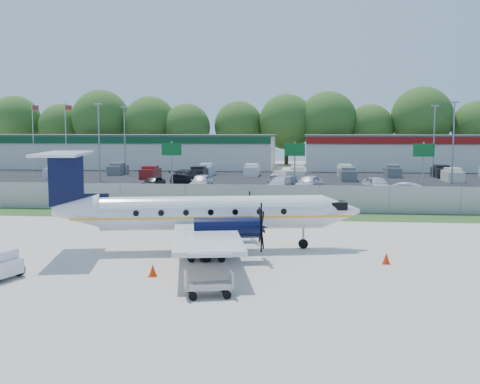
# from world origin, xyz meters

# --- Properties ---
(ground) EXTENTS (170.00, 170.00, 0.00)m
(ground) POSITION_xyz_m (0.00, 0.00, 0.00)
(ground) COLOR beige
(ground) RESTS_ON ground
(grass_verge) EXTENTS (170.00, 4.00, 0.02)m
(grass_verge) POSITION_xyz_m (0.00, 12.00, 0.01)
(grass_verge) COLOR #2D561E
(grass_verge) RESTS_ON ground
(access_road) EXTENTS (170.00, 8.00, 0.02)m
(access_road) POSITION_xyz_m (0.00, 19.00, 0.01)
(access_road) COLOR black
(access_road) RESTS_ON ground
(parking_lot) EXTENTS (170.00, 32.00, 0.02)m
(parking_lot) POSITION_xyz_m (0.00, 40.00, 0.01)
(parking_lot) COLOR black
(parking_lot) RESTS_ON ground
(perimeter_fence) EXTENTS (120.00, 0.06, 1.99)m
(perimeter_fence) POSITION_xyz_m (0.00, 14.00, 1.00)
(perimeter_fence) COLOR gray
(perimeter_fence) RESTS_ON ground
(building_west) EXTENTS (46.40, 12.40, 5.24)m
(building_west) POSITION_xyz_m (-24.00, 61.98, 2.63)
(building_west) COLOR silver
(building_west) RESTS_ON ground
(building_east) EXTENTS (44.40, 12.40, 5.24)m
(building_east) POSITION_xyz_m (26.00, 61.98, 2.63)
(building_east) COLOR silver
(building_east) RESTS_ON ground
(sign_left) EXTENTS (1.80, 0.26, 5.00)m
(sign_left) POSITION_xyz_m (-8.00, 22.91, 3.61)
(sign_left) COLOR gray
(sign_left) RESTS_ON ground
(sign_mid) EXTENTS (1.80, 0.26, 5.00)m
(sign_mid) POSITION_xyz_m (3.00, 22.91, 3.61)
(sign_mid) COLOR gray
(sign_mid) RESTS_ON ground
(sign_right) EXTENTS (1.80, 0.26, 5.00)m
(sign_right) POSITION_xyz_m (14.00, 22.91, 3.61)
(sign_right) COLOR gray
(sign_right) RESTS_ON ground
(flagpole_west) EXTENTS (1.06, 0.12, 10.00)m
(flagpole_west) POSITION_xyz_m (-35.92, 55.00, 5.64)
(flagpole_west) COLOR silver
(flagpole_west) RESTS_ON ground
(flagpole_east) EXTENTS (1.06, 0.12, 10.00)m
(flagpole_east) POSITION_xyz_m (-30.92, 55.00, 5.64)
(flagpole_east) COLOR silver
(flagpole_east) RESTS_ON ground
(light_pole_nw) EXTENTS (0.90, 0.35, 9.09)m
(light_pole_nw) POSITION_xyz_m (-20.00, 38.00, 5.23)
(light_pole_nw) COLOR gray
(light_pole_nw) RESTS_ON ground
(light_pole_ne) EXTENTS (0.90, 0.35, 9.09)m
(light_pole_ne) POSITION_xyz_m (20.00, 38.00, 5.23)
(light_pole_ne) COLOR gray
(light_pole_ne) RESTS_ON ground
(light_pole_sw) EXTENTS (0.90, 0.35, 9.09)m
(light_pole_sw) POSITION_xyz_m (-20.00, 48.00, 5.23)
(light_pole_sw) COLOR gray
(light_pole_sw) RESTS_ON ground
(light_pole_se) EXTENTS (0.90, 0.35, 9.09)m
(light_pole_se) POSITION_xyz_m (20.00, 48.00, 5.23)
(light_pole_se) COLOR gray
(light_pole_se) RESTS_ON ground
(tree_line) EXTENTS (112.00, 6.00, 14.00)m
(tree_line) POSITION_xyz_m (0.00, 74.00, 0.00)
(tree_line) COLOR #2F5719
(tree_line) RESTS_ON ground
(aircraft) EXTENTS (16.26, 15.94, 4.96)m
(aircraft) POSITION_xyz_m (-1.03, -0.49, 1.92)
(aircraft) COLOR silver
(aircraft) RESTS_ON ground
(baggage_cart_near) EXTENTS (1.97, 1.48, 0.92)m
(baggage_cart_near) POSITION_xyz_m (0.44, -8.76, 0.43)
(baggage_cart_near) COLOR gray
(baggage_cart_near) RESTS_ON ground
(baggage_cart_far) EXTENTS (2.09, 1.38, 1.04)m
(baggage_cart_far) POSITION_xyz_m (-0.60, -2.68, 0.48)
(baggage_cart_far) COLOR gray
(baggage_cart_far) RESTS_ON ground
(cone_nose) EXTENTS (0.37, 0.37, 0.52)m
(cone_nose) POSITION_xyz_m (7.63, -2.64, 0.25)
(cone_nose) COLOR red
(cone_nose) RESTS_ON ground
(cone_port_wing) EXTENTS (0.36, 0.36, 0.52)m
(cone_port_wing) POSITION_xyz_m (-2.34, -6.06, 0.24)
(cone_port_wing) COLOR red
(cone_port_wing) RESTS_ON ground
(cone_starboard_wing) EXTENTS (0.36, 0.36, 0.51)m
(cone_starboard_wing) POSITION_xyz_m (4.94, 13.41, 0.24)
(cone_starboard_wing) COLOR red
(cone_starboard_wing) RESTS_ON ground
(road_car_west) EXTENTS (4.49, 1.75, 1.46)m
(road_car_west) POSITION_xyz_m (-16.46, 17.40, 0.00)
(road_car_west) COLOR beige
(road_car_west) RESTS_ON ground
(road_car_mid) EXTENTS (5.20, 3.00, 1.62)m
(road_car_mid) POSITION_xyz_m (11.83, 21.28, 0.00)
(road_car_mid) COLOR silver
(road_car_mid) RESTS_ON ground
(parked_car_a) EXTENTS (2.09, 4.06, 1.32)m
(parked_car_a) POSITION_xyz_m (-11.45, 29.47, 0.00)
(parked_car_a) COLOR black
(parked_car_a) RESTS_ON ground
(parked_car_b) EXTENTS (1.99, 4.64, 1.56)m
(parked_car_b) POSITION_xyz_m (-6.54, 29.72, 0.00)
(parked_car_b) COLOR silver
(parked_car_b) RESTS_ON ground
(parked_car_c) EXTENTS (2.77, 4.87, 1.33)m
(parked_car_c) POSITION_xyz_m (1.38, 29.46, 0.00)
(parked_car_c) COLOR silver
(parked_car_c) RESTS_ON ground
(parked_car_d) EXTENTS (3.27, 5.06, 1.60)m
(parked_car_d) POSITION_xyz_m (4.27, 29.38, 0.00)
(parked_car_d) COLOR silver
(parked_car_d) RESTS_ON ground
(parked_car_e) EXTENTS (2.86, 4.88, 1.56)m
(parked_car_e) POSITION_xyz_m (10.79, 28.27, 0.00)
(parked_car_e) COLOR silver
(parked_car_e) RESTS_ON ground
(parked_car_f) EXTENTS (3.37, 6.19, 1.70)m
(parked_car_f) POSITION_xyz_m (-8.95, 34.96, 0.00)
(parked_car_f) COLOR black
(parked_car_f) RESTS_ON ground
(parked_car_g) EXTENTS (3.36, 5.93, 1.62)m
(parked_car_g) POSITION_xyz_m (1.45, 35.76, 0.00)
(parked_car_g) COLOR silver
(parked_car_g) RESTS_ON ground
(far_parking_rows) EXTENTS (56.00, 10.00, 1.60)m
(far_parking_rows) POSITION_xyz_m (0.00, 45.00, 0.00)
(far_parking_rows) COLOR gray
(far_parking_rows) RESTS_ON ground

